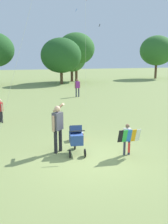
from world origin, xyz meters
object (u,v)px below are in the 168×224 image
person_adult_flyer (58,125)px  cooler_box (77,136)px  stroller (76,137)px  person_sitting_far (0,109)px  child_with_butterfly_kite (128,137)px  person_red_shirt (77,86)px

person_adult_flyer → cooler_box: 1.72m
stroller → person_sitting_far: person_sitting_far is taller
child_with_butterfly_kite → cooler_box: child_with_butterfly_kite is taller
stroller → cooler_box: (0.41, 1.37, -0.43)m
child_with_butterfly_kite → person_red_shirt: 13.20m
person_adult_flyer → person_sitting_far: 5.38m
person_sitting_far → child_with_butterfly_kite: bearing=-53.8°
stroller → person_red_shirt: bearing=74.8°
child_with_butterfly_kite → cooler_box: bearing=121.0°
stroller → person_red_shirt: size_ratio=0.73×
person_red_shirt → cooler_box: size_ratio=3.41×
person_sitting_far → person_red_shirt: bearing=49.9°
person_sitting_far → stroller: bearing=-62.9°
cooler_box → child_with_butterfly_kite: bearing=-59.0°
person_adult_flyer → cooler_box: (1.01, 1.10, -0.85)m
child_with_butterfly_kite → stroller: size_ratio=1.01×
stroller → person_sitting_far: size_ratio=0.89×
cooler_box → person_red_shirt: bearing=75.0°
person_adult_flyer → child_with_butterfly_kite: bearing=-23.3°
stroller → cooler_box: bearing=73.3°
stroller → cooler_box: stroller is taller
child_with_butterfly_kite → stroller: (-1.66, 0.70, -0.07)m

